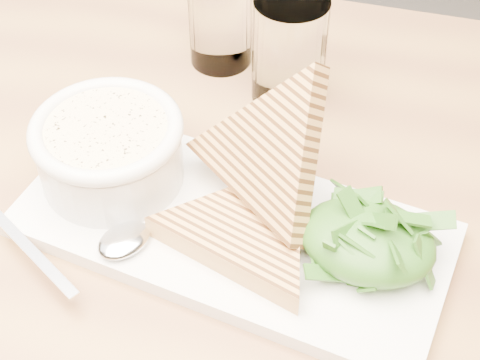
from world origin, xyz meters
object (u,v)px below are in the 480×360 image
(glass_near, at_px, (220,20))
(platter, at_px, (232,229))
(glass_far, at_px, (289,51))
(table_top, at_px, (111,254))
(soup_bowl, at_px, (111,156))

(glass_near, bearing_deg, platter, -65.98)
(glass_near, bearing_deg, glass_far, -20.72)
(platter, xyz_separation_m, glass_near, (-0.10, 0.23, 0.04))
(platter, bearing_deg, glass_near, 114.02)
(table_top, height_order, soup_bowl, soup_bowl)
(soup_bowl, xyz_separation_m, glass_near, (0.02, 0.22, 0.01))
(table_top, relative_size, soup_bowl, 10.05)
(glass_far, bearing_deg, glass_near, 159.28)
(soup_bowl, bearing_deg, table_top, -69.33)
(soup_bowl, bearing_deg, glass_far, 60.24)
(glass_far, bearing_deg, table_top, -108.91)
(soup_bowl, relative_size, glass_near, 1.24)
(platter, relative_size, glass_far, 3.26)
(glass_far, bearing_deg, platter, -85.50)
(platter, bearing_deg, glass_far, 94.50)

